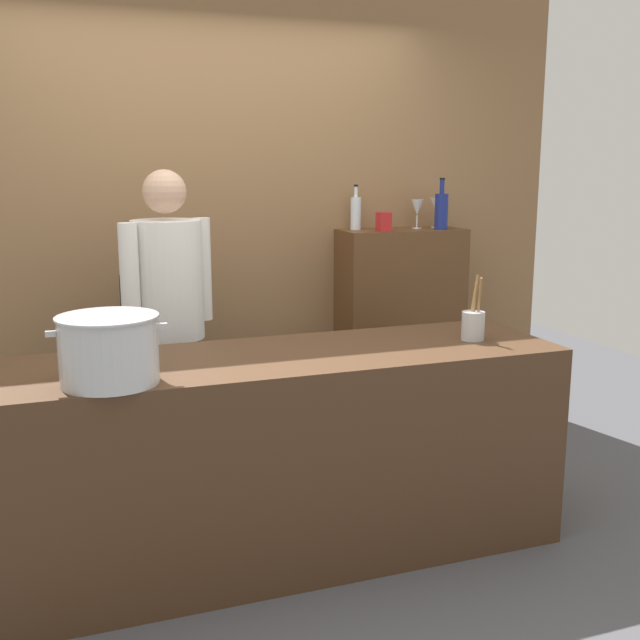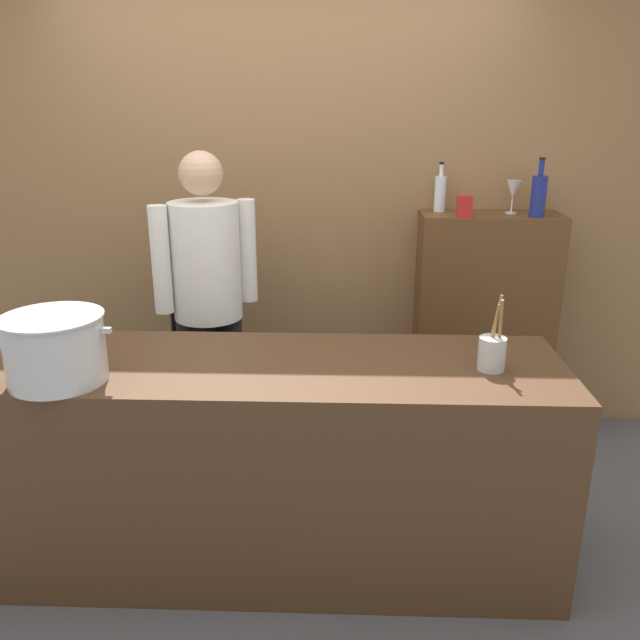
{
  "view_description": "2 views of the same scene",
  "coord_description": "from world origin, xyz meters",
  "px_view_note": "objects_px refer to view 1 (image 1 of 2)",
  "views": [
    {
      "loc": [
        -0.91,
        -2.96,
        1.68
      ],
      "look_at": [
        0.27,
        0.29,
        0.97
      ],
      "focal_mm": 42.6,
      "sensor_mm": 36.0,
      "label": 1
    },
    {
      "loc": [
        0.32,
        -2.35,
        1.87
      ],
      "look_at": [
        0.22,
        0.39,
        0.95
      ],
      "focal_mm": 36.34,
      "sensor_mm": 36.0,
      "label": 2
    }
  ],
  "objects_px": {
    "wine_bottle_cobalt": "(441,210)",
    "wine_glass_short": "(417,208)",
    "stockpot_large": "(109,350)",
    "chef": "(169,313)",
    "utensil_crock": "(473,324)",
    "spice_tin_red": "(384,222)",
    "wine_bottle_clear": "(356,212)",
    "wine_glass_wide": "(437,206)"
  },
  "relations": [
    {
      "from": "chef",
      "to": "wine_bottle_clear",
      "type": "xyz_separation_m",
      "value": [
        1.21,
        0.51,
        0.44
      ]
    },
    {
      "from": "stockpot_large",
      "to": "wine_bottle_clear",
      "type": "relative_size",
      "value": 1.59
    },
    {
      "from": "wine_bottle_clear",
      "to": "spice_tin_red",
      "type": "height_order",
      "value": "wine_bottle_clear"
    },
    {
      "from": "utensil_crock",
      "to": "wine_bottle_cobalt",
      "type": "xyz_separation_m",
      "value": [
        0.45,
        1.13,
        0.44
      ]
    },
    {
      "from": "stockpot_large",
      "to": "spice_tin_red",
      "type": "bearing_deg",
      "value": 37.64
    },
    {
      "from": "spice_tin_red",
      "to": "wine_glass_wide",
      "type": "bearing_deg",
      "value": 18.91
    },
    {
      "from": "wine_bottle_clear",
      "to": "wine_glass_wide",
      "type": "bearing_deg",
      "value": -2.62
    },
    {
      "from": "utensil_crock",
      "to": "wine_glass_short",
      "type": "relative_size",
      "value": 1.67
    },
    {
      "from": "wine_bottle_cobalt",
      "to": "spice_tin_red",
      "type": "height_order",
      "value": "wine_bottle_cobalt"
    },
    {
      "from": "stockpot_large",
      "to": "wine_bottle_cobalt",
      "type": "relative_size",
      "value": 1.39
    },
    {
      "from": "wine_bottle_clear",
      "to": "chef",
      "type": "bearing_deg",
      "value": -157.0
    },
    {
      "from": "wine_glass_wide",
      "to": "spice_tin_red",
      "type": "relative_size",
      "value": 1.64
    },
    {
      "from": "wine_glass_short",
      "to": "utensil_crock",
      "type": "bearing_deg",
      "value": -105.3
    },
    {
      "from": "utensil_crock",
      "to": "spice_tin_red",
      "type": "distance_m",
      "value": 1.19
    },
    {
      "from": "utensil_crock",
      "to": "wine_bottle_cobalt",
      "type": "bearing_deg",
      "value": 68.55
    },
    {
      "from": "chef",
      "to": "wine_glass_wide",
      "type": "relative_size",
      "value": 9.09
    },
    {
      "from": "utensil_crock",
      "to": "wine_glass_wide",
      "type": "distance_m",
      "value": 1.43
    },
    {
      "from": "chef",
      "to": "wine_glass_wide",
      "type": "height_order",
      "value": "chef"
    },
    {
      "from": "chef",
      "to": "spice_tin_red",
      "type": "xyz_separation_m",
      "value": [
        1.31,
        0.34,
        0.39
      ]
    },
    {
      "from": "wine_bottle_cobalt",
      "to": "wine_glass_short",
      "type": "bearing_deg",
      "value": 134.81
    },
    {
      "from": "wine_glass_short",
      "to": "spice_tin_red",
      "type": "distance_m",
      "value": 0.31
    },
    {
      "from": "wine_bottle_clear",
      "to": "wine_glass_short",
      "type": "height_order",
      "value": "wine_bottle_clear"
    },
    {
      "from": "wine_glass_wide",
      "to": "spice_tin_red",
      "type": "height_order",
      "value": "wine_glass_wide"
    },
    {
      "from": "wine_glass_short",
      "to": "wine_glass_wide",
      "type": "height_order",
      "value": "wine_glass_wide"
    },
    {
      "from": "wine_bottle_clear",
      "to": "wine_glass_short",
      "type": "xyz_separation_m",
      "value": [
        0.38,
        -0.05,
        0.02
      ]
    },
    {
      "from": "spice_tin_red",
      "to": "chef",
      "type": "bearing_deg",
      "value": -165.35
    },
    {
      "from": "utensil_crock",
      "to": "spice_tin_red",
      "type": "xyz_separation_m",
      "value": [
        0.06,
        1.12,
        0.38
      ]
    },
    {
      "from": "wine_bottle_cobalt",
      "to": "wine_bottle_clear",
      "type": "relative_size",
      "value": 1.15
    },
    {
      "from": "chef",
      "to": "stockpot_large",
      "type": "height_order",
      "value": "chef"
    },
    {
      "from": "stockpot_large",
      "to": "utensil_crock",
      "type": "relative_size",
      "value": 1.43
    },
    {
      "from": "wine_bottle_clear",
      "to": "utensil_crock",
      "type": "bearing_deg",
      "value": -88.08
    },
    {
      "from": "stockpot_large",
      "to": "wine_glass_wide",
      "type": "relative_size",
      "value": 2.32
    },
    {
      "from": "wine_bottle_cobalt",
      "to": "stockpot_large",
      "type": "bearing_deg",
      "value": -147.68
    },
    {
      "from": "utensil_crock",
      "to": "wine_bottle_clear",
      "type": "xyz_separation_m",
      "value": [
        -0.04,
        1.29,
        0.43
      ]
    },
    {
      "from": "chef",
      "to": "stockpot_large",
      "type": "bearing_deg",
      "value": 39.96
    },
    {
      "from": "stockpot_large",
      "to": "wine_bottle_cobalt",
      "type": "xyz_separation_m",
      "value": [
        2.05,
        1.3,
        0.39
      ]
    },
    {
      "from": "wine_bottle_cobalt",
      "to": "wine_glass_wide",
      "type": "xyz_separation_m",
      "value": [
        0.04,
        0.13,
        0.02
      ]
    },
    {
      "from": "stockpot_large",
      "to": "spice_tin_red",
      "type": "xyz_separation_m",
      "value": [
        1.67,
        1.29,
        0.33
      ]
    },
    {
      "from": "spice_tin_red",
      "to": "wine_bottle_cobalt",
      "type": "bearing_deg",
      "value": 1.54
    },
    {
      "from": "chef",
      "to": "utensil_crock",
      "type": "height_order",
      "value": "chef"
    },
    {
      "from": "stockpot_large",
      "to": "chef",
      "type": "bearing_deg",
      "value": 69.23
    },
    {
      "from": "stockpot_large",
      "to": "utensil_crock",
      "type": "xyz_separation_m",
      "value": [
        1.61,
        0.17,
        -0.05
      ]
    }
  ]
}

